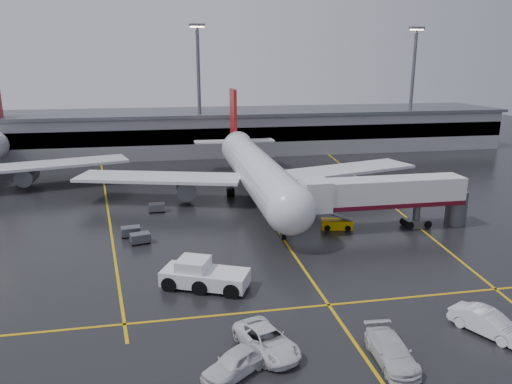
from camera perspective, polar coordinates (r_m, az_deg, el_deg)
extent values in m
plane|color=black|center=(58.81, 1.55, -3.18)|extent=(220.00, 220.00, 0.00)
cube|color=gold|center=(58.81, 1.55, -3.17)|extent=(0.25, 90.00, 0.02)
cube|color=gold|center=(39.26, 8.56, -13.02)|extent=(60.00, 0.25, 0.02)
cube|color=gold|center=(67.61, -17.14, -1.41)|extent=(9.99, 69.35, 0.02)
cube|color=gold|center=(73.52, 13.70, 0.13)|extent=(7.57, 69.64, 0.02)
cube|color=gray|center=(104.27, -4.07, 7.06)|extent=(120.00, 18.00, 8.00)
cube|color=black|center=(95.55, -3.45, 6.65)|extent=(120.00, 0.40, 3.00)
cube|color=#595B60|center=(103.77, -4.12, 9.41)|extent=(122.00, 19.00, 0.60)
cylinder|color=#595B60|center=(97.01, -6.73, 11.45)|extent=(0.70, 0.70, 25.00)
cube|color=#595B60|center=(97.08, -6.97, 18.95)|extent=(3.00, 1.20, 0.50)
cube|color=#FFE5B2|center=(97.06, -6.97, 18.77)|extent=(2.60, 0.90, 0.20)
cylinder|color=#595B60|center=(109.83, 17.88, 11.25)|extent=(0.70, 0.70, 25.00)
cube|color=#595B60|center=(109.89, 18.43, 17.86)|extent=(3.00, 1.20, 0.50)
cube|color=#FFE5B2|center=(109.87, 18.42, 17.70)|extent=(2.60, 0.90, 0.20)
cylinder|color=silver|center=(65.27, 0.09, 2.49)|extent=(5.20, 36.00, 5.20)
sphere|color=silver|center=(48.28, 4.11, -2.07)|extent=(5.20, 5.20, 5.20)
cone|color=silver|center=(85.52, -2.57, 5.88)|extent=(4.94, 8.00, 4.94)
cube|color=maroon|center=(85.86, -2.70, 9.21)|extent=(0.50, 5.50, 8.50)
cube|color=silver|center=(85.48, -2.57, 6.01)|extent=(14.00, 3.00, 0.25)
cube|color=silver|center=(66.30, -11.35, 1.68)|extent=(22.80, 11.83, 0.40)
cube|color=silver|center=(70.84, 10.18, 2.59)|extent=(22.80, 11.83, 0.40)
cylinder|color=#595B60|center=(65.70, -8.24, 0.44)|extent=(2.60, 4.50, 2.60)
cylinder|color=#595B60|center=(69.07, 7.70, 1.18)|extent=(2.60, 4.50, 2.60)
cylinder|color=#595B60|center=(52.04, 3.20, -4.49)|extent=(0.56, 0.56, 2.00)
cylinder|color=#595B60|center=(68.40, -3.02, 0.29)|extent=(0.56, 0.56, 2.00)
cylinder|color=#595B60|center=(69.51, 2.22, 0.54)|extent=(0.56, 0.56, 2.00)
cylinder|color=black|center=(52.23, 3.19, -5.06)|extent=(0.40, 1.10, 1.10)
cylinder|color=black|center=(68.52, -3.01, -0.07)|extent=(1.00, 1.40, 1.40)
cylinder|color=black|center=(69.63, 2.21, 0.19)|extent=(1.00, 1.40, 1.40)
cube|color=silver|center=(79.86, -22.87, 3.03)|extent=(22.80, 11.83, 0.40)
cylinder|color=#595B60|center=(80.01, -25.36, 1.75)|extent=(2.60, 4.50, 2.60)
cube|color=silver|center=(55.94, 15.02, 0.05)|extent=(18.00, 3.20, 3.00)
cube|color=#4A0A17|center=(56.28, 14.93, -1.23)|extent=(18.00, 3.30, 0.50)
cube|color=silver|center=(52.95, 6.99, -0.38)|extent=(3.00, 3.40, 3.30)
cylinder|color=#595B60|center=(58.54, 18.37, -2.51)|extent=(0.80, 0.80, 3.00)
cube|color=#595B60|center=(58.85, 18.29, -3.49)|extent=(2.60, 1.60, 0.90)
cylinder|color=#595B60|center=(60.95, 22.53, -1.73)|extent=(2.40, 2.40, 4.00)
cylinder|color=black|center=(58.33, 17.34, -3.57)|extent=(0.90, 1.80, 0.90)
cylinder|color=black|center=(59.38, 19.22, -3.40)|extent=(0.90, 1.80, 0.90)
cube|color=white|center=(41.41, -6.00, -9.96)|extent=(7.76, 5.58, 1.24)
cube|color=white|center=(41.32, -7.40, -8.49)|extent=(3.27, 3.27, 1.03)
cube|color=black|center=(41.32, -7.40, -8.49)|extent=(2.94, 2.94, 0.93)
cylinder|color=black|center=(42.47, -9.45, -9.96)|extent=(2.49, 3.37, 1.34)
cylinder|color=black|center=(41.57, -5.99, -10.41)|extent=(2.49, 3.37, 1.34)
cylinder|color=black|center=(40.82, -2.37, -10.83)|extent=(2.49, 3.37, 1.34)
cube|color=#DEA701|center=(56.02, 9.51, -3.75)|extent=(3.71, 2.19, 1.06)
cube|color=#595B60|center=(55.70, 9.56, -2.77)|extent=(3.46, 1.60, 1.21)
cylinder|color=black|center=(55.96, 8.32, -3.98)|extent=(1.03, 1.75, 0.67)
cylinder|color=black|center=(56.25, 10.67, -3.99)|extent=(1.03, 1.75, 0.67)
imported|color=white|center=(33.09, 1.27, -17.08)|extent=(4.30, 6.07, 1.54)
imported|color=silver|center=(33.21, 15.67, -17.58)|extent=(2.42, 5.39, 1.53)
imported|color=white|center=(38.40, 25.62, -13.71)|extent=(3.89, 5.41, 1.70)
imported|color=silver|center=(31.05, -2.46, -19.46)|extent=(4.79, 4.24, 1.57)
cube|color=#595B60|center=(52.21, -13.49, -5.24)|extent=(2.26, 1.76, 0.90)
cylinder|color=black|center=(51.77, -14.21, -6.02)|extent=(0.40, 0.20, 0.40)
cylinder|color=black|center=(52.06, -12.48, -5.79)|extent=(0.40, 0.20, 0.40)
cylinder|color=black|center=(52.70, -14.43, -5.66)|extent=(0.40, 0.20, 0.40)
cylinder|color=black|center=(52.98, -12.73, -5.43)|extent=(0.40, 0.20, 0.40)
cube|color=#595B60|center=(54.45, -14.54, -4.46)|extent=(2.15, 1.54, 0.90)
cylinder|color=black|center=(54.11, -15.32, -5.17)|extent=(0.40, 0.20, 0.40)
cylinder|color=black|center=(54.18, -13.63, -5.03)|extent=(0.40, 0.20, 0.40)
cylinder|color=black|center=(55.05, -15.38, -4.83)|extent=(0.40, 0.20, 0.40)
cylinder|color=black|center=(55.12, -13.72, -4.69)|extent=(0.40, 0.20, 0.40)
cube|color=#595B60|center=(62.54, -11.60, -1.75)|extent=(2.02, 1.34, 0.90)
cylinder|color=black|center=(62.21, -12.31, -2.33)|extent=(0.40, 0.20, 0.40)
cylinder|color=black|center=(62.20, -10.84, -2.25)|extent=(0.40, 0.20, 0.40)
cylinder|color=black|center=(63.16, -12.31, -2.06)|extent=(0.40, 0.20, 0.40)
cylinder|color=black|center=(63.16, -10.86, -1.99)|extent=(0.40, 0.20, 0.40)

